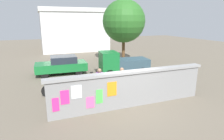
{
  "coord_description": "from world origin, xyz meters",
  "views": [
    {
      "loc": [
        -3.91,
        -7.59,
        4.01
      ],
      "look_at": [
        -0.17,
        2.11,
        1.3
      ],
      "focal_mm": 30.43,
      "sensor_mm": 36.0,
      "label": 1
    }
  ],
  "objects_px": {
    "car_parked": "(62,65)",
    "bicycle_far": "(89,82)",
    "person_bystander": "(100,80)",
    "bicycle_near": "(58,90)",
    "person_walking": "(122,79)",
    "tree_roadside": "(124,21)",
    "auto_rickshaw_truck": "(122,64)",
    "motorcycle": "(164,80)"
  },
  "relations": [
    {
      "from": "car_parked",
      "to": "bicycle_far",
      "type": "xyz_separation_m",
      "value": [
        1.2,
        -3.72,
        -0.37
      ]
    },
    {
      "from": "bicycle_far",
      "to": "person_bystander",
      "type": "relative_size",
      "value": 1.06
    },
    {
      "from": "car_parked",
      "to": "bicycle_near",
      "type": "bearing_deg",
      "value": -99.8
    },
    {
      "from": "person_walking",
      "to": "bicycle_near",
      "type": "bearing_deg",
      "value": 157.61
    },
    {
      "from": "bicycle_near",
      "to": "tree_roadside",
      "type": "height_order",
      "value": "tree_roadside"
    },
    {
      "from": "auto_rickshaw_truck",
      "to": "bicycle_far",
      "type": "bearing_deg",
      "value": -150.59
    },
    {
      "from": "bicycle_near",
      "to": "car_parked",
      "type": "bearing_deg",
      "value": 80.2
    },
    {
      "from": "motorcycle",
      "to": "person_walking",
      "type": "distance_m",
      "value": 3.14
    },
    {
      "from": "car_parked",
      "to": "motorcycle",
      "type": "relative_size",
      "value": 2.03
    },
    {
      "from": "bicycle_near",
      "to": "tree_roadside",
      "type": "relative_size",
      "value": 0.28
    },
    {
      "from": "auto_rickshaw_truck",
      "to": "bicycle_far",
      "type": "height_order",
      "value": "auto_rickshaw_truck"
    },
    {
      "from": "motorcycle",
      "to": "bicycle_far",
      "type": "distance_m",
      "value": 4.62
    },
    {
      "from": "motorcycle",
      "to": "person_walking",
      "type": "relative_size",
      "value": 1.17
    },
    {
      "from": "car_parked",
      "to": "person_bystander",
      "type": "bearing_deg",
      "value": -76.88
    },
    {
      "from": "motorcycle",
      "to": "tree_roadside",
      "type": "distance_m",
      "value": 8.62
    },
    {
      "from": "tree_roadside",
      "to": "bicycle_far",
      "type": "bearing_deg",
      "value": -129.41
    },
    {
      "from": "bicycle_far",
      "to": "person_walking",
      "type": "height_order",
      "value": "person_walking"
    },
    {
      "from": "person_walking",
      "to": "person_bystander",
      "type": "xyz_separation_m",
      "value": [
        -1.16,
        0.25,
        0.0
      ]
    },
    {
      "from": "tree_roadside",
      "to": "bicycle_near",
      "type": "bearing_deg",
      "value": -135.46
    },
    {
      "from": "motorcycle",
      "to": "person_walking",
      "type": "xyz_separation_m",
      "value": [
        -3.07,
        -0.46,
        0.52
      ]
    },
    {
      "from": "person_bystander",
      "to": "tree_roadside",
      "type": "distance_m",
      "value": 9.95
    },
    {
      "from": "person_bystander",
      "to": "tree_roadside",
      "type": "height_order",
      "value": "tree_roadside"
    },
    {
      "from": "car_parked",
      "to": "person_walking",
      "type": "xyz_separation_m",
      "value": [
        2.46,
        -5.8,
        0.26
      ]
    },
    {
      "from": "person_bystander",
      "to": "tree_roadside",
      "type": "bearing_deg",
      "value": 58.05
    },
    {
      "from": "auto_rickshaw_truck",
      "to": "bicycle_far",
      "type": "xyz_separation_m",
      "value": [
        -2.89,
        -1.63,
        -0.54
      ]
    },
    {
      "from": "person_bystander",
      "to": "tree_roadside",
      "type": "xyz_separation_m",
      "value": [
        5.02,
        8.06,
        2.97
      ]
    },
    {
      "from": "motorcycle",
      "to": "bicycle_near",
      "type": "relative_size",
      "value": 1.12
    },
    {
      "from": "bicycle_far",
      "to": "person_bystander",
      "type": "bearing_deg",
      "value": -87.02
    },
    {
      "from": "person_bystander",
      "to": "car_parked",
      "type": "bearing_deg",
      "value": 103.12
    },
    {
      "from": "motorcycle",
      "to": "person_bystander",
      "type": "bearing_deg",
      "value": -177.16
    },
    {
      "from": "bicycle_near",
      "to": "bicycle_far",
      "type": "height_order",
      "value": "same"
    },
    {
      "from": "person_walking",
      "to": "auto_rickshaw_truck",
      "type": "bearing_deg",
      "value": 66.19
    },
    {
      "from": "bicycle_far",
      "to": "person_walking",
      "type": "xyz_separation_m",
      "value": [
        1.26,
        -2.08,
        0.62
      ]
    },
    {
      "from": "bicycle_far",
      "to": "car_parked",
      "type": "bearing_deg",
      "value": 107.85
    },
    {
      "from": "motorcycle",
      "to": "tree_roadside",
      "type": "bearing_deg",
      "value": 84.2
    },
    {
      "from": "bicycle_far",
      "to": "person_bystander",
      "type": "height_order",
      "value": "person_bystander"
    },
    {
      "from": "auto_rickshaw_truck",
      "to": "person_walking",
      "type": "relative_size",
      "value": 2.3
    },
    {
      "from": "auto_rickshaw_truck",
      "to": "car_parked",
      "type": "xyz_separation_m",
      "value": [
        -4.09,
        2.09,
        -0.17
      ]
    },
    {
      "from": "auto_rickshaw_truck",
      "to": "person_walking",
      "type": "distance_m",
      "value": 4.05
    },
    {
      "from": "person_walking",
      "to": "person_bystander",
      "type": "bearing_deg",
      "value": 167.89
    },
    {
      "from": "person_walking",
      "to": "tree_roadside",
      "type": "xyz_separation_m",
      "value": [
        3.86,
        8.3,
        2.97
      ]
    },
    {
      "from": "motorcycle",
      "to": "bicycle_far",
      "type": "height_order",
      "value": "bicycle_far"
    }
  ]
}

